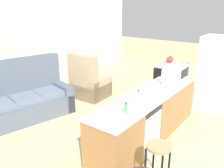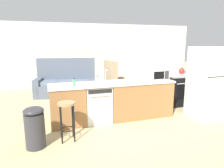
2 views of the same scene
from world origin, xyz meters
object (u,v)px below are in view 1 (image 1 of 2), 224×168
at_px(soap_bottle, 138,95).
at_px(armchair, 88,85).
at_px(microwave, 176,72).
at_px(couch, 22,100).
at_px(paper_towel_roll, 164,77).
at_px(dish_soap_bottle, 126,108).
at_px(stove_range, 170,81).
at_px(kettle, 170,59).
at_px(bar_stool, 158,159).
at_px(refrigerator, 216,73).
at_px(dishwasher, 137,126).

distance_m(soap_bottle, armchair, 2.61).
height_order(microwave, armchair, armchair).
relative_size(soap_bottle, couch, 0.08).
relative_size(paper_towel_roll, dish_soap_bottle, 1.60).
distance_m(stove_range, kettle, 0.58).
bearing_deg(couch, bar_stool, -94.93).
xyz_separation_m(paper_towel_roll, soap_bottle, (-1.01, -0.03, -0.07)).
relative_size(paper_towel_roll, armchair, 0.24).
distance_m(refrigerator, dish_soap_bottle, 3.16).
distance_m(stove_range, microwave, 1.34).
height_order(dishwasher, microwave, microwave).
bearing_deg(paper_towel_roll, stove_range, 17.85).
bearing_deg(couch, refrigerator, -46.45).
bearing_deg(couch, kettle, -31.66).
distance_m(soap_bottle, couch, 2.76).
xyz_separation_m(dish_soap_bottle, armchair, (1.75, 2.34, -0.62)).
bearing_deg(couch, paper_towel_roll, -60.21).
distance_m(stove_range, soap_bottle, 2.68).
height_order(dishwasher, bar_stool, dishwasher).
bearing_deg(dishwasher, stove_range, 11.91).
distance_m(stove_range, bar_stool, 3.60).
bearing_deg(soap_bottle, refrigerator, -12.47).
bearing_deg(dishwasher, armchair, 61.27).
bearing_deg(bar_stool, soap_bottle, 44.44).
bearing_deg(paper_towel_roll, armchair, 85.06).
xyz_separation_m(dishwasher, paper_towel_roll, (1.04, 0.05, 0.62)).
distance_m(microwave, soap_bottle, 1.51).
bearing_deg(couch, armchair, -14.12).
xyz_separation_m(microwave, armchair, (-0.30, 2.25, -0.69)).
bearing_deg(bar_stool, microwave, 18.09).
bearing_deg(microwave, dish_soap_bottle, -177.27).
height_order(bar_stool, couch, couch).
distance_m(microwave, couch, 3.40).
relative_size(refrigerator, armchair, 1.43).
height_order(microwave, paper_towel_roll, paper_towel_roll).
relative_size(refrigerator, soap_bottle, 9.77).
distance_m(paper_towel_roll, couch, 3.09).
bearing_deg(refrigerator, microwave, 152.82).
distance_m(kettle, bar_stool, 3.83).
bearing_deg(stove_range, kettle, 37.71).
bearing_deg(refrigerator, kettle, 82.17).
height_order(microwave, soap_bottle, microwave).
relative_size(bar_stool, couch, 0.34).
relative_size(microwave, armchair, 0.42).
xyz_separation_m(kettle, armchair, (-1.54, 1.57, -0.64)).
bearing_deg(refrigerator, bar_stool, -176.60).
distance_m(dish_soap_bottle, armchair, 2.99).
bearing_deg(armchair, couch, 165.88).
xyz_separation_m(soap_bottle, couch, (-0.49, 2.65, -0.58)).
bearing_deg(refrigerator, soap_bottle, 167.53).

